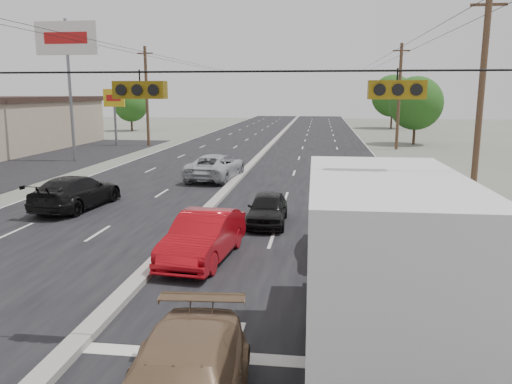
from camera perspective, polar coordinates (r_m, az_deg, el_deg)
ground at (r=12.29m, az=-18.76°, el=-15.42°), size 200.00×200.00×0.00m
road_surface at (r=40.48m, az=0.00°, el=3.59°), size 20.00×160.00×0.02m
center_median at (r=40.47m, az=0.00°, el=3.73°), size 0.50×160.00×0.20m
parking_lot at (r=41.57m, az=-24.92°, el=2.75°), size 10.00×42.00×0.02m
utility_pole_left_c at (r=52.81m, az=-12.38°, el=10.68°), size 1.60×0.30×10.00m
utility_pole_right_b at (r=25.88m, az=24.29°, el=9.64°), size 1.60×0.30×10.00m
utility_pole_right_c at (r=50.34m, az=16.03°, el=10.50°), size 1.60×0.30×10.00m
traffic_signals at (r=10.47m, az=-13.65°, el=11.50°), size 25.00×0.30×0.54m
pole_sign_billboard at (r=42.71m, az=-20.80°, el=15.21°), size 5.00×0.25×11.00m
pole_sign_far at (r=54.09m, az=-15.89°, el=9.78°), size 2.20×0.25×6.00m
tree_left_far at (r=74.89m, az=-14.12°, el=9.63°), size 4.80×4.80×6.12m
tree_right_mid at (r=55.69m, az=17.80°, el=9.63°), size 5.60×5.60×7.14m
tree_right_far at (r=80.54m, az=15.35°, el=10.55°), size 6.40×6.40×8.16m
box_truck at (r=10.29m, az=13.85°, el=-8.25°), size 2.84×7.78×3.93m
red_sedan at (r=16.42m, az=-6.03°, el=-5.13°), size 2.13×4.87×1.55m
black_suv at (r=9.03m, az=19.61°, el=-19.92°), size 3.11×6.03×1.63m
queue_car_a at (r=20.77m, az=1.32°, el=-1.93°), size 1.63×3.89×1.32m
queue_car_b at (r=17.11m, az=9.36°, el=-4.65°), size 1.69×4.59×1.50m
queue_car_d at (r=15.88m, az=23.59°, el=-7.24°), size 2.08×4.35×1.22m
oncoming_near at (r=25.03m, az=-19.83°, el=-0.03°), size 2.79×5.62×1.57m
oncoming_far at (r=31.66m, az=-4.62°, el=2.87°), size 3.22×6.00×1.60m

